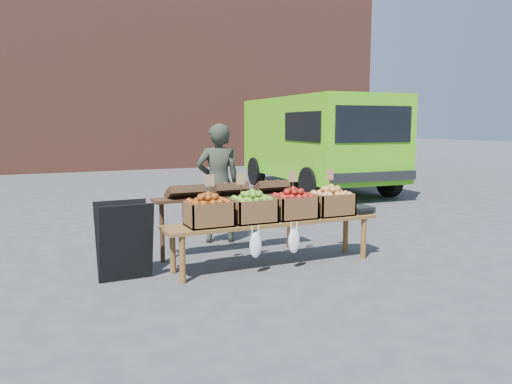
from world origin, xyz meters
name	(u,v)px	position (x,y,z in m)	size (l,w,h in m)	color
ground	(229,259)	(0.00, 0.00, 0.00)	(80.00, 80.00, 0.00)	#434346
brick_building	(86,38)	(0.00, 15.00, 5.00)	(24.00, 4.00, 10.00)	brown
delivery_van	(317,145)	(4.55, 5.30, 1.19)	(2.44, 5.31, 2.38)	#54C014
vendor	(218,183)	(0.22, 0.96, 0.87)	(0.63, 0.41, 1.73)	#2B3126
chalkboard_sign	(124,241)	(-1.36, -0.31, 0.45)	(0.59, 0.32, 0.89)	black
back_table	(229,216)	(0.09, 0.23, 0.52)	(2.10, 0.44, 1.04)	#352214
display_bench	(273,243)	(0.38, -0.49, 0.28)	(2.70, 0.56, 0.57)	brown
crate_golden_apples	(209,214)	(-0.44, -0.49, 0.71)	(0.50, 0.40, 0.28)	#90400C
crate_russet_pears	(252,210)	(0.11, -0.49, 0.71)	(0.50, 0.40, 0.28)	#408023
crate_red_apples	(293,207)	(0.66, -0.49, 0.71)	(0.50, 0.40, 0.28)	maroon
crate_green_apples	(331,204)	(1.21, -0.49, 0.71)	(0.50, 0.40, 0.28)	gold
weighing_scale	(358,209)	(1.63, -0.49, 0.61)	(0.34, 0.30, 0.08)	black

